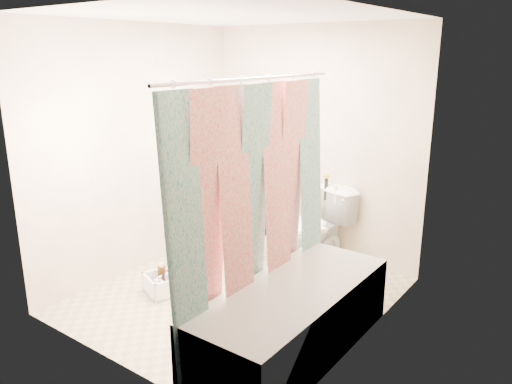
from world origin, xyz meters
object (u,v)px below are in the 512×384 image
Objects in this scene: plumber at (248,189)px; cleaning_caddy at (161,286)px; toilet at (313,229)px; bathtub at (292,317)px.

cleaning_caddy is at bearing -15.39° from plumber.
toilet is 2.17× the size of cleaning_caddy.
toilet reaches higher than cleaning_caddy.
plumber is 4.29× the size of cleaning_caddy.
bathtub is at bearing 44.01° from plumber.
toilet is at bearing 80.14° from cleaning_caddy.
plumber is 1.28m from cleaning_caddy.
toilet is 0.77m from plumber.
bathtub is 2.16× the size of toilet.
bathtub is 1.52m from toilet.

